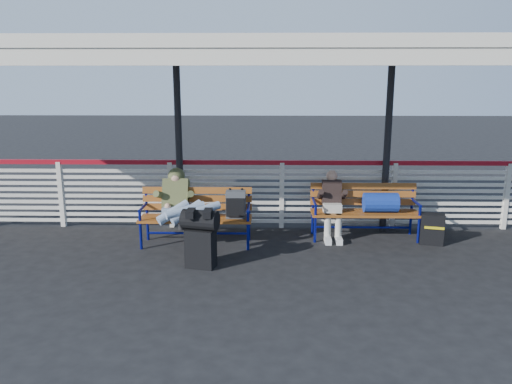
{
  "coord_description": "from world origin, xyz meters",
  "views": [
    {
      "loc": [
        -0.29,
        -6.83,
        2.65
      ],
      "look_at": [
        -0.45,
        1.0,
        0.87
      ],
      "focal_mm": 35.0,
      "sensor_mm": 36.0,
      "label": 1
    }
  ],
  "objects_px": {
    "luggage_stack": "(200,236)",
    "suitcase_side": "(432,229)",
    "bench_right": "(372,204)",
    "companion_person": "(332,204)",
    "traveler_man": "(183,207)",
    "bench_left": "(208,209)"
  },
  "relations": [
    {
      "from": "luggage_stack",
      "to": "suitcase_side",
      "type": "distance_m",
      "value": 3.81
    },
    {
      "from": "bench_right",
      "to": "bench_left",
      "type": "bearing_deg",
      "value": -172.27
    },
    {
      "from": "bench_left",
      "to": "traveler_man",
      "type": "relative_size",
      "value": 1.1
    },
    {
      "from": "bench_left",
      "to": "bench_right",
      "type": "relative_size",
      "value": 1.0
    },
    {
      "from": "luggage_stack",
      "to": "companion_person",
      "type": "distance_m",
      "value": 2.48
    },
    {
      "from": "traveler_man",
      "to": "luggage_stack",
      "type": "bearing_deg",
      "value": -63.3
    },
    {
      "from": "suitcase_side",
      "to": "companion_person",
      "type": "bearing_deg",
      "value": -177.03
    },
    {
      "from": "bench_left",
      "to": "companion_person",
      "type": "height_order",
      "value": "companion_person"
    },
    {
      "from": "luggage_stack",
      "to": "suitcase_side",
      "type": "xyz_separation_m",
      "value": [
        3.65,
        1.1,
        -0.21
      ]
    },
    {
      "from": "luggage_stack",
      "to": "bench_right",
      "type": "relative_size",
      "value": 0.47
    },
    {
      "from": "luggage_stack",
      "to": "traveler_man",
      "type": "distance_m",
      "value": 0.81
    },
    {
      "from": "luggage_stack",
      "to": "traveler_man",
      "type": "bearing_deg",
      "value": 131.05
    },
    {
      "from": "suitcase_side",
      "to": "luggage_stack",
      "type": "bearing_deg",
      "value": -149.75
    },
    {
      "from": "bench_right",
      "to": "traveler_man",
      "type": "xyz_separation_m",
      "value": [
        -3.06,
        -0.72,
        0.12
      ]
    },
    {
      "from": "companion_person",
      "to": "bench_right",
      "type": "bearing_deg",
      "value": 0.87
    },
    {
      "from": "bench_right",
      "to": "suitcase_side",
      "type": "height_order",
      "value": "bench_right"
    },
    {
      "from": "bench_left",
      "to": "companion_person",
      "type": "xyz_separation_m",
      "value": [
        2.06,
        0.36,
        0.01
      ]
    },
    {
      "from": "companion_person",
      "to": "suitcase_side",
      "type": "relative_size",
      "value": 2.25
    },
    {
      "from": "luggage_stack",
      "to": "bench_left",
      "type": "relative_size",
      "value": 0.47
    },
    {
      "from": "companion_person",
      "to": "suitcase_side",
      "type": "bearing_deg",
      "value": -10.54
    },
    {
      "from": "bench_left",
      "to": "companion_person",
      "type": "relative_size",
      "value": 1.57
    },
    {
      "from": "suitcase_side",
      "to": "traveler_man",
      "type": "bearing_deg",
      "value": -160.62
    }
  ]
}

